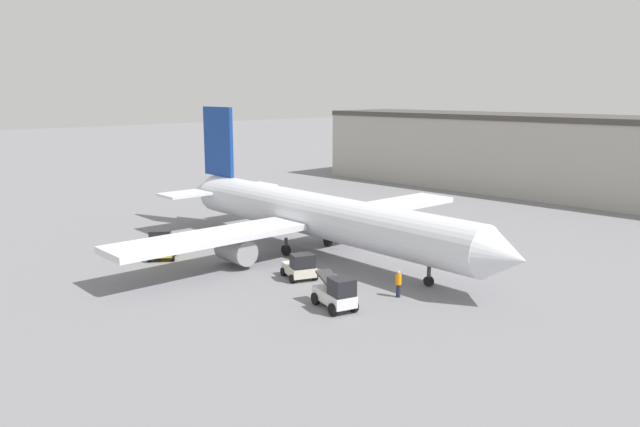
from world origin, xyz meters
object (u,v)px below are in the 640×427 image
airplane (312,214)px  ground_crew_worker (398,283)px  baggage_tug (300,267)px  belt_loader_truck (336,293)px  pushback_tug (161,246)px

airplane → ground_crew_worker: (12.58, -4.11, -2.31)m
airplane → baggage_tug: airplane is taller
baggage_tug → belt_loader_truck: size_ratio=0.90×
belt_loader_truck → pushback_tug: 18.30m
baggage_tug → belt_loader_truck: bearing=-1.6°
baggage_tug → belt_loader_truck: (6.37, -2.80, 0.15)m
ground_crew_worker → airplane: bearing=-40.3°
ground_crew_worker → baggage_tug: (-7.60, -1.86, -0.06)m
ground_crew_worker → belt_loader_truck: belt_loader_truck is taller
airplane → baggage_tug: bearing=-47.1°
belt_loader_truck → ground_crew_worker: bearing=91.9°
airplane → belt_loader_truck: 14.50m
ground_crew_worker → pushback_tug: bearing=-4.4°
ground_crew_worker → baggage_tug: bearing=-8.5°
airplane → ground_crew_worker: bearing=-15.0°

